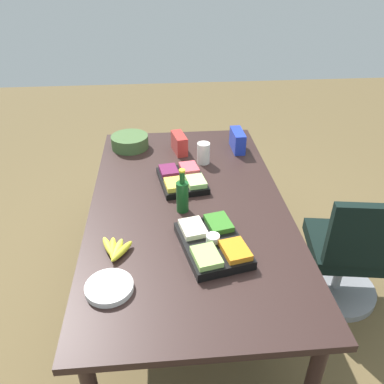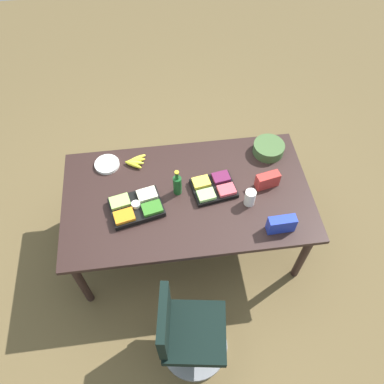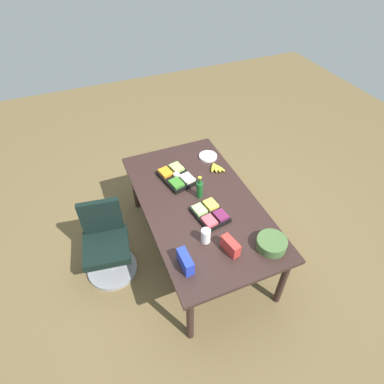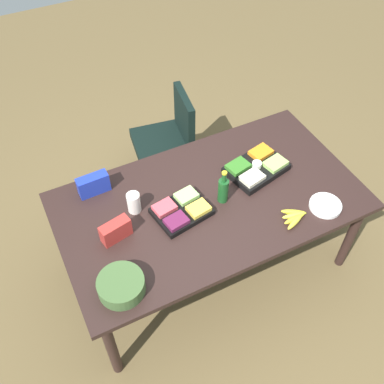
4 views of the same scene
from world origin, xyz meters
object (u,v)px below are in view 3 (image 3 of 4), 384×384
Objects in this scene: banana_bunch at (216,168)px; chip_bag_blue at (185,261)px; chip_bag_red at (230,246)px; wine_bottle at (200,189)px; veggie_tray at (177,177)px; fruit_platter at (210,214)px; conference_table at (199,206)px; salad_bowl at (272,243)px; office_chair at (107,248)px; mayo_jar at (206,236)px; paper_plate_stack at (208,156)px.

banana_bunch is 1.39m from chip_bag_blue.
wine_bottle is at bearing 177.99° from chip_bag_red.
veggie_tray is at bearing 163.37° from chip_bag_blue.
chip_bag_red reaches higher than fruit_platter.
wine_bottle reaches higher than chip_bag_blue.
wine_bottle reaches higher than conference_table.
salad_bowl reaches higher than fruit_platter.
office_chair is at bearing -96.70° from conference_table.
mayo_jar is at bearing -139.51° from chip_bag_red.
chip_bag_red is at bearing -2.01° from wine_bottle.
banana_bunch is at bearing 149.59° from fruit_platter.
chip_bag_blue is 0.78× the size of salad_bowl.
mayo_jar is at bearing -17.95° from wine_bottle.
chip_bag_red is at bearing 90.27° from chip_bag_blue.
chip_bag_blue is at bearing -31.78° from conference_table.
office_chair is 4.50× the size of chip_bag_red.
fruit_platter is at bearing 135.78° from chip_bag_blue.
wine_bottle is at bearing 176.81° from fruit_platter.
chip_bag_red is 0.73× the size of wine_bottle.
salad_bowl is at bearing 21.25° from veggie_tray.
office_chair is (-0.12, -1.04, -0.36)m from conference_table.
fruit_platter is at bearing -147.29° from salad_bowl.
paper_plate_stack is at bearing 154.53° from mayo_jar.
chip_bag_red is 0.50× the size of fruit_platter.
veggie_tray reaches higher than paper_plate_stack.
chip_bag_blue is (0.69, -0.43, 0.15)m from conference_table.
office_chair is 3.19× the size of salad_bowl.
wine_bottle reaches higher than banana_bunch.
salad_bowl is at bearing 32.71° from fruit_platter.
mayo_jar is at bearing 124.23° from chip_bag_blue.
veggie_tray is 2.16× the size of chip_bag_blue.
paper_plate_stack is at bearing 148.42° from chip_bag_blue.
mayo_jar is 0.69× the size of chip_bag_blue.
mayo_jar reaches higher than paper_plate_stack.
mayo_jar is 0.54× the size of salad_bowl.
chip_bag_blue is at bearing -36.77° from banana_bunch.
salad_bowl is (0.80, 0.39, 0.12)m from conference_table.
veggie_tray is (-0.94, 0.06, -0.04)m from mayo_jar.
conference_table is 0.79m from paper_plate_stack.
wine_bottle is at bearing 20.28° from veggie_tray.
paper_plate_stack is 0.80× the size of wine_bottle.
veggie_tray is 1.32m from salad_bowl.
conference_table is 4.45× the size of veggie_tray.
salad_bowl is at bearing -0.89° from banana_bunch.
chip_bag_blue is (1.13, -0.34, 0.04)m from veggie_tray.
fruit_platter is at bearing 9.78° from veggie_tray.
paper_plate_stack is 1.45× the size of mayo_jar.
chip_bag_red is at bearing -16.32° from paper_plate_stack.
wine_bottle reaches higher than chip_bag_red.
wine_bottle is at bearing -46.66° from banana_bunch.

